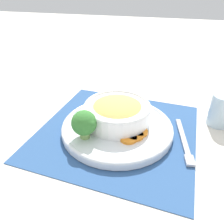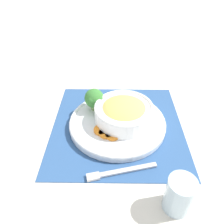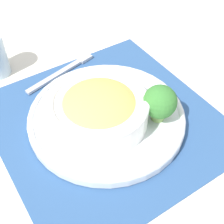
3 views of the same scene
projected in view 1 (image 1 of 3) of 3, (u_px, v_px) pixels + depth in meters
The scene contains 10 objects.
ground_plane at pixel (117, 131), 0.60m from camera, with size 4.00×4.00×0.00m, color beige.
placemat at pixel (117, 131), 0.60m from camera, with size 0.44×0.43×0.00m.
plate at pixel (117, 127), 0.59m from camera, with size 0.30×0.30×0.02m.
bowl at pixel (117, 111), 0.59m from camera, with size 0.18×0.18×0.06m.
broccoli_floret at pixel (84, 123), 0.52m from camera, with size 0.06×0.06×0.07m.
carrot_slice_near at pixel (128, 138), 0.53m from camera, with size 0.04×0.04×0.01m.
carrot_slice_middle at pixel (135, 135), 0.54m from camera, with size 0.04×0.04×0.01m.
carrot_slice_far at pixel (139, 132), 0.56m from camera, with size 0.04×0.04×0.01m.
water_glass at pixel (220, 112), 0.61m from camera, with size 0.06×0.06×0.09m.
fork at pixel (185, 144), 0.54m from camera, with size 0.05×0.18×0.01m.
Camera 1 is at (-0.11, 0.47, 0.36)m, focal length 35.00 mm.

